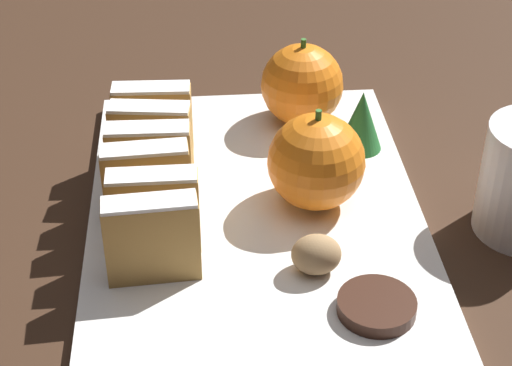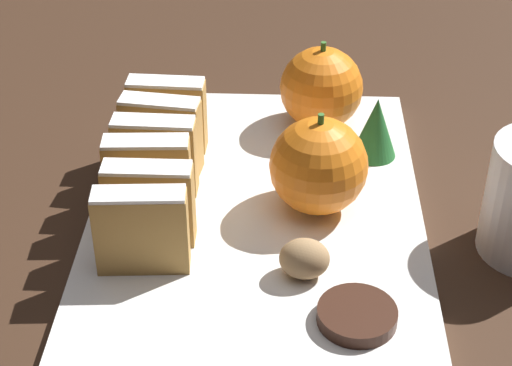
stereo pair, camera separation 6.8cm
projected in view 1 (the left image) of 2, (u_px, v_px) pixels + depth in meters
The scene contains 13 objects.
ground_plane at pixel (256, 224), 0.71m from camera, with size 6.00×6.00×0.00m, color #382316.
serving_platter at pixel (256, 219), 0.70m from camera, with size 0.27×0.40×0.01m.
stollen_slice_front at pixel (152, 239), 0.62m from camera, with size 0.07×0.03×0.07m.
stollen_slice_second at pixel (154, 211), 0.65m from camera, with size 0.07×0.02×0.07m.
stollen_slice_third at pixel (147, 186), 0.67m from camera, with size 0.07×0.03×0.07m.
stollen_slice_fourth at pixel (150, 162), 0.70m from camera, with size 0.07×0.02×0.07m.
stollen_slice_fifth at pixel (151, 141), 0.73m from camera, with size 0.07×0.03×0.07m.
stollen_slice_sixth at pixel (153, 120), 0.76m from camera, with size 0.07×0.02×0.07m.
orange_near at pixel (302, 85), 0.80m from camera, with size 0.08×0.08×0.09m.
orange_far at pixel (316, 162), 0.69m from camera, with size 0.08×0.08×0.09m.
walnut at pixel (316, 254), 0.63m from camera, with size 0.04×0.03×0.03m.
chocolate_cookie at pixel (377, 306), 0.60m from camera, with size 0.06×0.06×0.01m.
evergreen_sprig at pixel (361, 120), 0.77m from camera, with size 0.04×0.04×0.06m.
Camera 1 is at (-0.05, -0.56, 0.43)m, focal length 60.00 mm.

